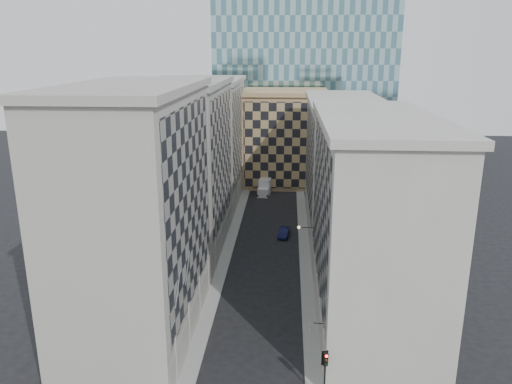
% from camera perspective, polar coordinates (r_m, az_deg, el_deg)
% --- Properties ---
extents(sidewalk_west, '(1.50, 100.00, 0.15)m').
position_cam_1_polar(sidewalk_west, '(67.78, -3.36, -7.00)').
color(sidewalk_west, gray).
rests_on(sidewalk_west, ground).
extents(sidewalk_east, '(1.50, 100.00, 0.15)m').
position_cam_1_polar(sidewalk_east, '(67.35, 5.61, -7.21)').
color(sidewalk_east, gray).
rests_on(sidewalk_east, ground).
extents(bldg_left_a, '(10.80, 22.80, 23.70)m').
position_cam_1_polar(bldg_left_a, '(47.35, -13.21, -2.55)').
color(bldg_left_a, '#A6A195').
rests_on(bldg_left_a, ground).
extents(bldg_left_b, '(10.80, 22.80, 22.70)m').
position_cam_1_polar(bldg_left_b, '(68.02, -7.93, 2.93)').
color(bldg_left_b, gray).
rests_on(bldg_left_b, ground).
extents(bldg_left_c, '(10.80, 22.80, 21.70)m').
position_cam_1_polar(bldg_left_c, '(89.34, -5.12, 5.82)').
color(bldg_left_c, '#A6A195').
rests_on(bldg_left_c, ground).
extents(bldg_right_a, '(10.80, 26.80, 20.70)m').
position_cam_1_polar(bldg_right_a, '(50.27, 12.85, -3.24)').
color(bldg_right_a, '#A9A59B').
rests_on(bldg_right_a, ground).
extents(bldg_right_b, '(10.80, 28.80, 19.70)m').
position_cam_1_polar(bldg_right_b, '(76.18, 9.80, 3.12)').
color(bldg_right_b, '#A9A59B').
rests_on(bldg_right_b, ground).
extents(tan_block, '(16.80, 14.80, 18.80)m').
position_cam_1_polar(tan_block, '(101.23, 3.28, 6.27)').
color(tan_block, tan).
rests_on(tan_block, ground).
extents(church_tower, '(7.20, 7.20, 51.50)m').
position_cam_1_polar(church_tower, '(113.91, 2.46, 16.22)').
color(church_tower, '#2B2721').
rests_on(church_tower, ground).
extents(flagpoles_left, '(0.10, 6.33, 2.33)m').
position_cam_1_polar(flagpoles_left, '(43.06, -8.35, -9.69)').
color(flagpoles_left, gray).
rests_on(flagpoles_left, ground).
extents(bracket_lamp, '(1.98, 0.36, 0.36)m').
position_cam_1_polar(bracket_lamp, '(59.49, 5.09, -4.05)').
color(bracket_lamp, black).
rests_on(bracket_lamp, ground).
extents(traffic_light, '(0.53, 0.51, 4.29)m').
position_cam_1_polar(traffic_light, '(40.74, 7.92, -19.09)').
color(traffic_light, black).
rests_on(traffic_light, sidewalk_east).
extents(box_truck, '(2.53, 5.30, 2.82)m').
position_cam_1_polar(box_truck, '(94.53, 0.98, 0.48)').
color(box_truck, silver).
rests_on(box_truck, ground).
extents(dark_car, '(1.84, 4.05, 1.29)m').
position_cam_1_polar(dark_car, '(73.55, 3.21, -4.63)').
color(dark_car, '#10143C').
rests_on(dark_car, ground).
extents(shop_sign, '(1.19, 0.74, 0.83)m').
position_cam_1_polar(shop_sign, '(44.10, 6.28, -15.10)').
color(shop_sign, black).
rests_on(shop_sign, ground).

